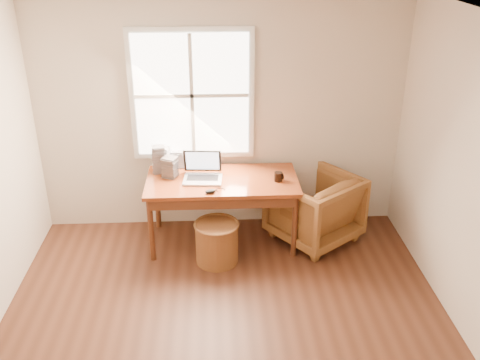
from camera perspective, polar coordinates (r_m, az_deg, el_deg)
The scene contains 11 objects.
room_shell at distance 3.92m, azimuth -1.86°, elevation -2.63°, with size 4.04×4.54×2.64m.
desk at distance 5.65m, azimuth -1.92°, elevation -0.10°, with size 1.60×0.80×0.04m, color brown.
armchair at distance 5.91m, azimuth 7.92°, elevation -2.93°, with size 0.82×0.84×0.77m, color brown.
wicker_stool at distance 5.54m, azimuth -2.48°, elevation -6.71°, with size 0.44×0.44×0.44m, color brown.
laptop at distance 5.56m, azimuth -4.05°, elevation 1.36°, with size 0.41×0.43×0.31m, color silver, non-canonical shape.
mouse at distance 5.35m, azimuth -3.17°, elevation -1.22°, with size 0.11×0.07×0.04m, color black.
coffee_mug at distance 5.60m, azimuth 4.10°, elevation 0.36°, with size 0.09×0.09×0.10m, color black.
cd_stack_a at distance 5.86m, azimuth -8.21°, elevation 2.27°, with size 0.14×0.12×0.27m, color silver.
cd_stack_b at distance 5.70m, azimuth -7.50°, elevation 1.37°, with size 0.14×0.13×0.22m, color #242529.
cd_stack_c at distance 5.81m, azimuth -8.64°, elevation 2.20°, with size 0.13×0.12×0.30m, color #90909C.
cd_stack_d at distance 5.95m, azimuth -6.53°, elevation 2.27°, with size 0.15×0.13×0.19m, color silver.
Camera 1 is at (-0.07, -3.30, 3.16)m, focal length 40.00 mm.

